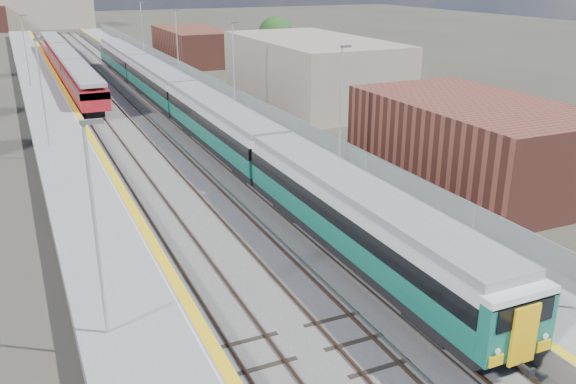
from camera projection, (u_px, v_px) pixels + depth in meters
ground at (146, 106)px, 61.23m from camera, size 320.00×320.00×0.00m
ballast_bed at (119, 102)px, 62.49m from camera, size 10.50×155.00×0.06m
tracks at (122, 98)px, 64.13m from camera, size 8.96×160.00×0.17m
platform_right at (190, 92)px, 65.23m from camera, size 4.70×155.00×8.52m
platform_left at (48, 103)px, 59.67m from camera, size 4.30×155.00×8.52m
green_train at (185, 100)px, 52.95m from camera, size 2.85×79.25×3.13m
red_train at (65, 62)px, 76.52m from camera, size 2.64×53.55×3.33m
tree_d at (276, 34)px, 86.83m from camera, size 4.99×4.99×6.76m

